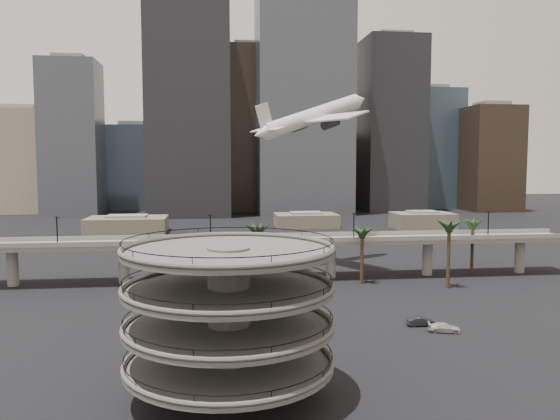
{
  "coord_description": "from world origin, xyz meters",
  "views": [
    {
      "loc": [
        -14.66,
        -60.25,
        25.0
      ],
      "look_at": [
        -3.58,
        28.0,
        17.29
      ],
      "focal_mm": 35.0,
      "sensor_mm": 36.0,
      "label": 1
    }
  ],
  "objects": [
    {
      "name": "overpass",
      "position": [
        0.0,
        55.0,
        7.34
      ],
      "size": [
        130.0,
        9.3,
        14.7
      ],
      "color": "slate",
      "rests_on": "ground"
    },
    {
      "name": "low_buildings",
      "position": [
        6.89,
        142.3,
        2.86
      ],
      "size": [
        135.0,
        27.5,
        6.8
      ],
      "color": "#625A48",
      "rests_on": "ground"
    },
    {
      "name": "airborne_jet",
      "position": [
        9.72,
        69.89,
        36.04
      ],
      "size": [
        32.77,
        30.69,
        14.09
      ],
      "rotation": [
        0.0,
        -0.3,
        0.53
      ],
      "color": "silver",
      "rests_on": "ground"
    },
    {
      "name": "car_a",
      "position": [
        -7.51,
        13.79,
        0.69
      ],
      "size": [
        4.26,
        2.31,
        1.38
      ],
      "primitive_type": "imported",
      "rotation": [
        0.0,
        0.0,
        1.39
      ],
      "color": "#A43717",
      "rests_on": "ground"
    },
    {
      "name": "ground",
      "position": [
        0.0,
        0.0,
        0.0
      ],
      "size": [
        700.0,
        700.0,
        0.0
      ],
      "primitive_type": "plane",
      "color": "black",
      "rests_on": "ground"
    },
    {
      "name": "car_b",
      "position": [
        16.99,
        18.37,
        0.69
      ],
      "size": [
        4.23,
        1.53,
        1.39
      ],
      "primitive_type": "imported",
      "rotation": [
        0.0,
        0.0,
        1.56
      ],
      "color": "#222227",
      "rests_on": "ground"
    },
    {
      "name": "car_c",
      "position": [
        19.3,
        14.94,
        0.68
      ],
      "size": [
        5.03,
        3.08,
        1.36
      ],
      "primitive_type": "imported",
      "rotation": [
        0.0,
        0.0,
        1.3
      ],
      "color": "#B3B3AF",
      "rests_on": "ground"
    },
    {
      "name": "skyline",
      "position": [
        15.11,
        217.09,
        41.69
      ],
      "size": [
        269.0,
        86.0,
        114.1
      ],
      "color": "#827559",
      "rests_on": "ground"
    },
    {
      "name": "parking_ramp",
      "position": [
        -13.0,
        -4.0,
        9.84
      ],
      "size": [
        22.2,
        22.2,
        17.35
      ],
      "color": "#4F4C4A",
      "rests_on": "ground"
    },
    {
      "name": "palm_trees",
      "position": [
        21.48,
        47.47,
        11.3
      ],
      "size": [
        54.4,
        18.4,
        14.0
      ],
      "color": "#44331D",
      "rests_on": "ground"
    }
  ]
}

